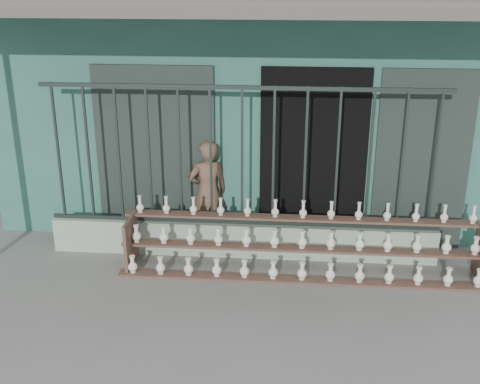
{
  "coord_description": "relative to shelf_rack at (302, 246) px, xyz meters",
  "views": [
    {
      "loc": [
        0.58,
        -5.81,
        3.58
      ],
      "look_at": [
        0.0,
        1.0,
        1.0
      ],
      "focal_mm": 45.0,
      "sensor_mm": 36.0,
      "label": 1
    }
  ],
  "objects": [
    {
      "name": "workshop_building",
      "position": [
        -0.77,
        3.35,
        1.26
      ],
      "size": [
        7.4,
        6.6,
        3.21
      ],
      "color": "#346E5E",
      "rests_on": "ground"
    },
    {
      "name": "parapet_wall",
      "position": [
        -0.78,
        0.42,
        -0.14
      ],
      "size": [
        5.0,
        0.2,
        0.45
      ],
      "primitive_type": "cube",
      "color": "#A9C1A6",
      "rests_on": "ground"
    },
    {
      "name": "ground",
      "position": [
        -0.78,
        -0.88,
        -0.36
      ],
      "size": [
        60.0,
        60.0,
        0.0
      ],
      "primitive_type": "plane",
      "color": "slate"
    },
    {
      "name": "security_fence",
      "position": [
        -0.78,
        0.42,
        0.99
      ],
      "size": [
        5.0,
        0.04,
        1.8
      ],
      "color": "#283330",
      "rests_on": "parapet_wall"
    },
    {
      "name": "shelf_rack",
      "position": [
        0.0,
        0.0,
        0.0
      ],
      "size": [
        4.5,
        0.68,
        0.85
      ],
      "color": "brown",
      "rests_on": "ground"
    },
    {
      "name": "elderly_woman",
      "position": [
        -1.27,
        0.81,
        0.36
      ],
      "size": [
        0.61,
        0.49,
        1.44
      ],
      "primitive_type": "imported",
      "rotation": [
        0.0,
        0.0,
        3.46
      ],
      "color": "brown",
      "rests_on": "ground"
    }
  ]
}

